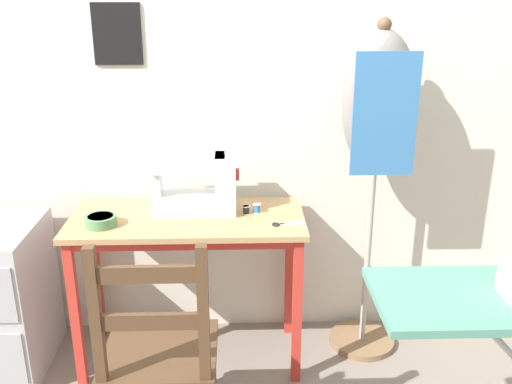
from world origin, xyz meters
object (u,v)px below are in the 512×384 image
thread_spool_near_machine (246,210)px  thread_spool_mid_table (257,208)px  sewing_machine (199,185)px  dress_form (378,122)px  scissors (284,224)px  fabric_bowl (101,220)px  wooden_chair (159,357)px

thread_spool_near_machine → thread_spool_mid_table: bearing=18.1°
sewing_machine → dress_form: size_ratio=0.24×
thread_spool_mid_table → dress_form: 0.65m
scissors → dress_form: 0.60m
fabric_bowl → thread_spool_mid_table: bearing=11.0°
thread_spool_near_machine → wooden_chair: wooden_chair is taller
sewing_machine → thread_spool_mid_table: (0.26, -0.03, -0.10)m
thread_spool_near_machine → thread_spool_mid_table: size_ratio=0.95×
wooden_chair → scissors: bearing=47.9°
fabric_bowl → scissors: fabric_bowl is taller
thread_spool_near_machine → dress_form: size_ratio=0.02×
sewing_machine → fabric_bowl: 0.45m
sewing_machine → fabric_bowl: sewing_machine is taller
sewing_machine → scissors: bearing=-25.1°
thread_spool_near_machine → wooden_chair: 0.78m
scissors → dress_form: (0.41, 0.18, 0.40)m
fabric_bowl → thread_spool_near_machine: (0.62, 0.11, -0.00)m
thread_spool_mid_table → sewing_machine: bearing=173.4°
fabric_bowl → scissors: (0.77, -0.01, -0.02)m
thread_spool_near_machine → dress_form: (0.57, 0.05, 0.38)m
thread_spool_near_machine → wooden_chair: bearing=-116.0°
sewing_machine → fabric_bowl: (-0.41, -0.16, -0.10)m
scissors → thread_spool_near_machine: (-0.16, 0.13, 0.02)m
scissors → sewing_machine: bearing=154.9°
fabric_bowl → wooden_chair: 0.69m
fabric_bowl → dress_form: dress_form is taller
thread_spool_mid_table → wooden_chair: (-0.37, -0.67, -0.30)m
wooden_chair → dress_form: 1.32m
fabric_bowl → sewing_machine: bearing=21.2°
sewing_machine → thread_spool_near_machine: sewing_machine is taller
thread_spool_mid_table → wooden_chair: wooden_chair is taller
sewing_machine → wooden_chair: bearing=-99.0°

